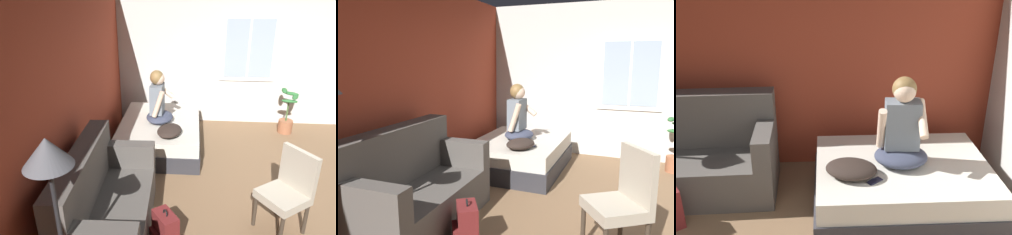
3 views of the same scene
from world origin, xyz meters
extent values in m
cube|color=#993823|center=(0.00, 2.95, 1.35)|extent=(10.11, 0.16, 2.70)
cube|color=#2D2D33|center=(1.38, 1.95, 0.13)|extent=(1.74, 1.34, 0.26)
cube|color=beige|center=(1.38, 1.95, 0.37)|extent=(1.69, 1.30, 0.22)
cube|color=#514C47|center=(-0.76, 2.27, 0.22)|extent=(1.72, 0.85, 0.44)
cube|color=#514C47|center=(-0.77, 2.57, 0.74)|extent=(1.71, 0.29, 0.60)
cube|color=#514C47|center=(0.00, 2.29, 0.60)|extent=(0.20, 0.80, 0.32)
ellipsoid|color=#383D51|center=(1.36, 1.96, 0.56)|extent=(0.55, 0.47, 0.16)
cube|color=slate|center=(1.36, 2.00, 0.88)|extent=(0.34, 0.22, 0.48)
cylinder|color=beige|center=(1.16, 1.96, 0.86)|extent=(0.09, 0.22, 0.44)
cylinder|color=beige|center=(1.52, 1.91, 0.98)|extent=(0.10, 0.38, 0.29)
sphere|color=beige|center=(1.36, 1.98, 1.23)|extent=(0.21, 0.21, 0.21)
ellipsoid|color=olive|center=(1.36, 2.00, 1.24)|extent=(0.24, 0.23, 0.23)
ellipsoid|color=#2D231E|center=(0.86, 1.76, 0.55)|extent=(0.55, 0.46, 0.14)
cube|color=black|center=(1.06, 1.65, 0.48)|extent=(0.16, 0.14, 0.01)
camera|label=1|loc=(-3.64, 1.43, 2.70)|focal=35.00mm
camera|label=2|loc=(-3.38, 0.28, 1.73)|focal=35.00mm
camera|label=3|loc=(0.63, -1.37, 2.44)|focal=42.00mm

